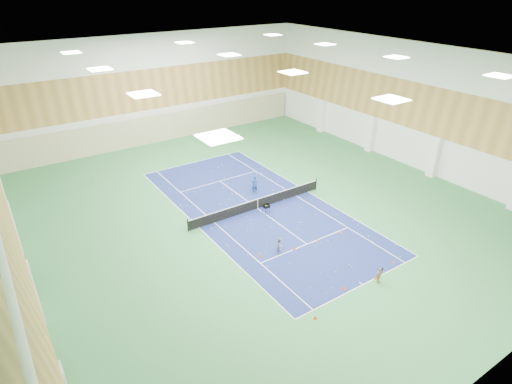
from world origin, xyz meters
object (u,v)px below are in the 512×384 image
(tennis_net, at_px, (258,203))
(ball_cart, at_px, (266,209))
(child_court, at_px, (280,245))
(child_apron, at_px, (379,275))
(coach, at_px, (254,184))

(tennis_net, relative_size, ball_cart, 14.97)
(child_court, distance_m, child_apron, 6.98)
(tennis_net, relative_size, child_apron, 11.51)
(coach, distance_m, child_apron, 14.85)
(tennis_net, bearing_deg, child_apron, -85.43)
(tennis_net, xyz_separation_m, ball_cart, (0.14, -1.05, -0.12))
(child_apron, height_order, ball_cart, child_apron)
(coach, bearing_deg, child_apron, 80.68)
(child_court, bearing_deg, coach, 34.26)
(tennis_net, relative_size, coach, 7.39)
(tennis_net, bearing_deg, ball_cart, -82.64)
(coach, bearing_deg, tennis_net, 54.02)
(child_court, height_order, ball_cart, child_court)
(coach, relative_size, child_apron, 1.56)
(tennis_net, xyz_separation_m, child_court, (-2.19, -6.03, 0.02))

